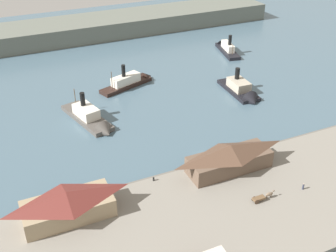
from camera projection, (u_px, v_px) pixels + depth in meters
name	position (u px, v px, depth m)	size (l,w,h in m)	color
ground_plane	(204.00, 157.00, 112.11)	(320.00, 320.00, 0.00)	#476070
quay_promenade	(250.00, 205.00, 94.62)	(110.00, 36.00, 1.20)	gray
seawall_edge	(210.00, 162.00, 109.04)	(110.00, 0.80, 1.00)	#666159
ferry_shed_east_terminal	(68.00, 204.00, 88.94)	(19.57, 8.95, 6.79)	#998466
ferry_shed_customs_shed	(230.00, 157.00, 103.52)	(21.84, 7.84, 7.27)	brown
horse_cart	(263.00, 197.00, 94.84)	(5.83, 1.37, 1.87)	brown
pedestrian_at_waters_edge	(303.00, 187.00, 98.23)	(0.41, 0.41, 1.67)	#33384C
mooring_post_center_east	(154.00, 179.00, 101.17)	(0.44, 0.44, 0.90)	black
ferry_mid_harbor	(242.00, 91.00, 143.32)	(7.92, 20.85, 10.81)	black
ferry_outer_harbor	(131.00, 81.00, 150.05)	(22.59, 11.89, 10.22)	black
ferry_moored_east	(92.00, 119.00, 126.50)	(11.90, 24.94, 10.92)	#514C47
ferry_approaching_east	(226.00, 48.00, 179.99)	(8.91, 21.17, 9.90)	black
far_headland	(92.00, 28.00, 195.95)	(180.00, 24.00, 8.00)	#60665B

